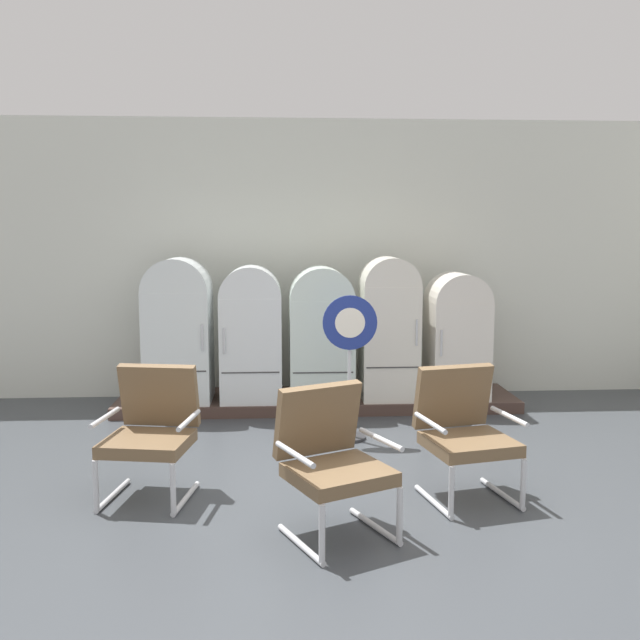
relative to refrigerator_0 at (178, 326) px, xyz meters
name	(u,v)px	position (x,y,z in m)	size (l,w,h in m)	color
ground	(342,521)	(1.51, -2.90, -0.97)	(12.00, 10.00, 0.05)	#3B3F44
back_wall	(314,258)	(1.51, 0.76, 0.69)	(11.76, 0.12, 3.25)	silver
display_plinth	(317,401)	(1.51, 0.12, -0.88)	(4.43, 0.95, 0.12)	#46332C
refrigerator_0	(178,326)	(0.00, 0.00, 0.00)	(0.70, 0.66, 1.55)	white
refrigerator_1	(251,330)	(0.78, -0.01, -0.05)	(0.66, 0.63, 1.47)	white
refrigerator_2	(321,330)	(1.55, 0.00, -0.06)	(0.70, 0.66, 1.45)	silver
refrigerator_3	(389,324)	(2.29, -0.01, 0.01)	(0.61, 0.64, 1.56)	silver
refrigerator_4	(457,332)	(3.06, 0.02, -0.09)	(0.63, 0.69, 1.38)	silver
armchair_left	(152,427)	(0.13, -2.40, -0.42)	(0.74, 0.76, 0.97)	silver
armchair_right	(463,427)	(2.45, -2.56, -0.42)	(0.76, 0.78, 0.97)	silver
armchair_center	(331,455)	(1.42, -3.13, -0.42)	(0.84, 0.86, 0.97)	silver
sign_stand	(350,366)	(1.75, -1.13, -0.24)	(0.51, 0.32, 1.38)	#2D2D30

